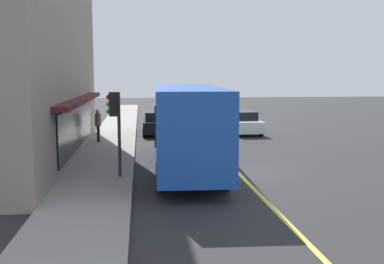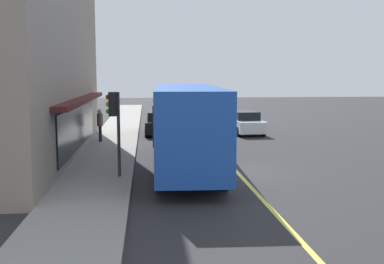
{
  "view_description": "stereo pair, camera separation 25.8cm",
  "coord_description": "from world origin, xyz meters",
  "views": [
    {
      "loc": [
        -18.56,
        3.94,
        4.03
      ],
      "look_at": [
        0.63,
        1.8,
        1.6
      ],
      "focal_mm": 43.46,
      "sensor_mm": 36.0,
      "label": 1
    },
    {
      "loc": [
        -18.59,
        3.68,
        4.03
      ],
      "look_at": [
        0.63,
        1.8,
        1.6
      ],
      "focal_mm": 43.46,
      "sensor_mm": 36.0,
      "label": 2
    }
  ],
  "objects": [
    {
      "name": "ground",
      "position": [
        0.0,
        0.0,
        0.0
      ],
      "size": [
        120.0,
        120.0,
        0.0
      ],
      "primitive_type": "plane",
      "color": "#28282B"
    },
    {
      "name": "sidewalk",
      "position": [
        0.0,
        5.62,
        0.07
      ],
      "size": [
        80.0,
        2.74,
        0.15
      ],
      "primitive_type": "cube",
      "color": "gray",
      "rests_on": "ground"
    },
    {
      "name": "lane_centre_stripe",
      "position": [
        0.0,
        0.0,
        0.0
      ],
      "size": [
        36.0,
        0.16,
        0.01
      ],
      "primitive_type": "cube",
      "color": "#D8D14C",
      "rests_on": "ground"
    },
    {
      "name": "bus",
      "position": [
        0.66,
        2.02,
        1.99
      ],
      "size": [
        11.22,
        2.94,
        3.5
      ],
      "color": "#1E4CAD",
      "rests_on": "ground"
    },
    {
      "name": "traffic_light",
      "position": [
        -1.06,
        4.9,
        2.53
      ],
      "size": [
        0.3,
        0.52,
        3.2
      ],
      "color": "#2D2D33",
      "rests_on": "sidewalk"
    },
    {
      "name": "car_white",
      "position": [
        12.11,
        -2.93,
        0.74
      ],
      "size": [
        4.39,
        2.05,
        1.52
      ],
      "color": "white",
      "rests_on": "ground"
    },
    {
      "name": "car_black",
      "position": [
        12.38,
        2.86,
        0.74
      ],
      "size": [
        4.33,
        1.93,
        1.52
      ],
      "color": "black",
      "rests_on": "ground"
    },
    {
      "name": "pedestrian_at_corner",
      "position": [
        8.23,
        6.35,
        1.28
      ],
      "size": [
        0.34,
        0.34,
        1.87
      ],
      "color": "black",
      "rests_on": "sidewalk"
    }
  ]
}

